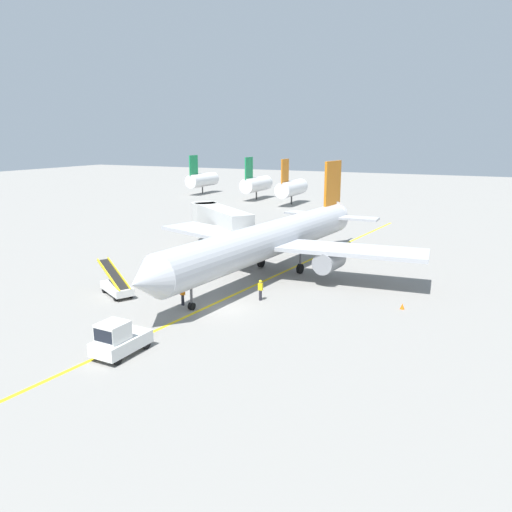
# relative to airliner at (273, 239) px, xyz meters

# --- Properties ---
(ground_plane) EXTENTS (300.00, 300.00, 0.00)m
(ground_plane) POSITION_rel_airliner_xyz_m (0.41, -10.66, -3.42)
(ground_plane) COLOR gray
(taxi_line_yellow) EXTENTS (9.91, 79.46, 0.01)m
(taxi_line_yellow) POSITION_rel_airliner_xyz_m (-0.07, -5.66, -3.41)
(taxi_line_yellow) COLOR yellow
(taxi_line_yellow) RESTS_ON ground
(airliner) EXTENTS (28.40, 35.33, 10.10)m
(airliner) POSITION_rel_airliner_xyz_m (0.00, 0.00, 0.00)
(airliner) COLOR #B2B5BA
(airliner) RESTS_ON ground
(jet_bridge) EXTENTS (11.56, 9.90, 4.85)m
(jet_bridge) POSITION_rel_airliner_xyz_m (-10.40, 7.68, 0.12)
(jet_bridge) COLOR beige
(jet_bridge) RESTS_ON ground
(pushback_tug) EXTENTS (2.06, 3.68, 2.20)m
(pushback_tug) POSITION_rel_airliner_xyz_m (-0.99, -20.63, -2.42)
(pushback_tug) COLOR silver
(pushback_tug) RESTS_ON ground
(baggage_tug_near_wing) EXTENTS (2.62, 1.78, 2.10)m
(baggage_tug_near_wing) POSITION_rel_airliner_xyz_m (-7.64, -4.60, -2.49)
(baggage_tug_near_wing) COLOR silver
(baggage_tug_near_wing) RESTS_ON ground
(belt_loader_forward_hold) EXTENTS (4.99, 3.50, 2.59)m
(belt_loader_forward_hold) POSITION_rel_airliner_xyz_m (-9.04, -11.57, -2.64)
(belt_loader_forward_hold) COLOR silver
(belt_loader_forward_hold) RESTS_ON ground
(ground_crew_marshaller) EXTENTS (0.36, 0.24, 1.70)m
(ground_crew_marshaller) POSITION_rel_airliner_xyz_m (-2.62, -11.39, -2.51)
(ground_crew_marshaller) COLOR #26262D
(ground_crew_marshaller) RESTS_ON ground
(ground_crew_wing_walker) EXTENTS (0.36, 0.24, 1.70)m
(ground_crew_wing_walker) POSITION_rel_airliner_xyz_m (2.31, -7.70, -2.51)
(ground_crew_wing_walker) COLOR #26262D
(ground_crew_wing_walker) RESTS_ON ground
(safety_cone_nose_left) EXTENTS (0.36, 0.36, 0.44)m
(safety_cone_nose_left) POSITION_rel_airliner_xyz_m (-6.46, -3.37, -3.20)
(safety_cone_nose_left) COLOR orange
(safety_cone_nose_left) RESTS_ON ground
(safety_cone_nose_right) EXTENTS (0.36, 0.36, 0.44)m
(safety_cone_nose_right) POSITION_rel_airliner_xyz_m (-13.94, 1.52, -3.20)
(safety_cone_nose_right) COLOR orange
(safety_cone_nose_right) RESTS_ON ground
(safety_cone_wingtip_left) EXTENTS (0.36, 0.36, 0.44)m
(safety_cone_wingtip_left) POSITION_rel_airliner_xyz_m (12.94, -4.94, -3.20)
(safety_cone_wingtip_left) COLOR orange
(safety_cone_wingtip_left) RESTS_ON ground
(distant_aircraft_far_left) EXTENTS (3.00, 10.10, 8.80)m
(distant_aircraft_far_left) POSITION_rel_airliner_xyz_m (-42.01, 55.63, -0.20)
(distant_aircraft_far_left) COLOR silver
(distant_aircraft_far_left) RESTS_ON ground
(distant_aircraft_mid_left) EXTENTS (3.00, 10.10, 8.80)m
(distant_aircraft_mid_left) POSITION_rel_airliner_xyz_m (-26.33, 51.49, -0.20)
(distant_aircraft_mid_left) COLOR silver
(distant_aircraft_mid_left) RESTS_ON ground
(distant_aircraft_mid_right) EXTENTS (3.00, 10.10, 8.80)m
(distant_aircraft_mid_right) POSITION_rel_airliner_xyz_m (-16.69, 47.03, -0.20)
(distant_aircraft_mid_right) COLOR silver
(distant_aircraft_mid_right) RESTS_ON ground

